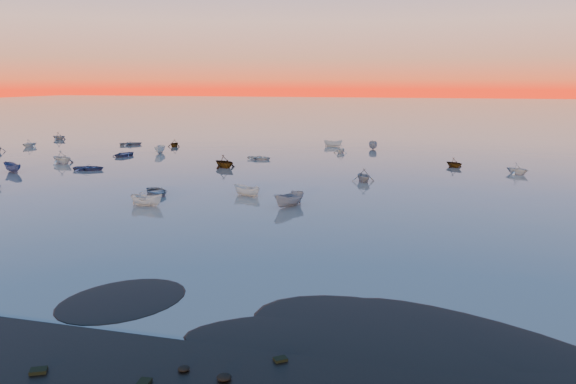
% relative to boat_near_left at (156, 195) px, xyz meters
% --- Properties ---
extents(ground, '(600.00, 600.00, 0.00)m').
position_rel_boat_near_left_xyz_m(ground, '(12.03, 70.74, 0.00)').
color(ground, '#6B6259').
rests_on(ground, ground).
extents(mud_lobes, '(140.00, 6.00, 0.07)m').
position_rel_boat_near_left_xyz_m(mud_lobes, '(12.03, -30.26, 0.01)').
color(mud_lobes, black).
rests_on(mud_lobes, ground).
extents(moored_fleet, '(124.00, 58.00, 1.20)m').
position_rel_boat_near_left_xyz_m(moored_fleet, '(12.03, 23.74, 0.00)').
color(moored_fleet, silver).
rests_on(moored_fleet, ground).
extents(boat_near_left, '(4.57, 4.31, 1.11)m').
position_rel_boat_near_left_xyz_m(boat_near_left, '(0.00, 0.00, 0.00)').
color(boat_near_left, slate).
rests_on(boat_near_left, ground).
extents(boat_near_center, '(1.64, 3.62, 1.23)m').
position_rel_boat_near_left_xyz_m(boat_near_center, '(1.75, -5.26, 0.00)').
color(boat_near_center, silver).
rests_on(boat_near_center, ground).
extents(boat_near_right, '(4.01, 3.04, 1.28)m').
position_rel_boat_near_left_xyz_m(boat_near_right, '(21.34, 14.46, 0.00)').
color(boat_near_right, slate).
rests_on(boat_near_right, ground).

